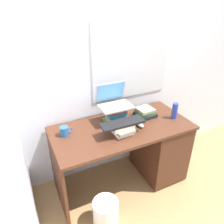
{
  "coord_description": "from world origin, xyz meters",
  "views": [
    {
      "loc": [
        -0.88,
        -1.61,
        1.9
      ],
      "look_at": [
        -0.1,
        0.03,
        0.92
      ],
      "focal_mm": 34.74,
      "sensor_mm": 36.0,
      "label": 1
    }
  ],
  "objects_px": {
    "laptop": "(114,100)",
    "desk": "(151,146)",
    "wastebasket": "(106,213)",
    "water_bottle": "(175,111)",
    "keyboard": "(122,123)",
    "book_stack_tall": "(115,114)",
    "book_stack_side": "(145,113)",
    "computer_mouse": "(140,125)",
    "mug": "(65,131)",
    "book_stack_keyboard_riser": "(123,129)"
  },
  "relations": [
    {
      "from": "desk",
      "to": "computer_mouse",
      "type": "distance_m",
      "value": 0.4
    },
    {
      "from": "keyboard",
      "to": "water_bottle",
      "type": "bearing_deg",
      "value": 2.4
    },
    {
      "from": "book_stack_keyboard_riser",
      "to": "wastebasket",
      "type": "bearing_deg",
      "value": -136.69
    },
    {
      "from": "laptop",
      "to": "computer_mouse",
      "type": "xyz_separation_m",
      "value": [
        0.17,
        -0.25,
        -0.2
      ]
    },
    {
      "from": "mug",
      "to": "book_stack_keyboard_riser",
      "type": "bearing_deg",
      "value": -22.71
    },
    {
      "from": "desk",
      "to": "book_stack_side",
      "type": "height_order",
      "value": "book_stack_side"
    },
    {
      "from": "mug",
      "to": "laptop",
      "type": "bearing_deg",
      "value": 8.44
    },
    {
      "from": "laptop",
      "to": "computer_mouse",
      "type": "relative_size",
      "value": 3.13
    },
    {
      "from": "desk",
      "to": "book_stack_keyboard_riser",
      "type": "height_order",
      "value": "book_stack_keyboard_riser"
    },
    {
      "from": "laptop",
      "to": "water_bottle",
      "type": "relative_size",
      "value": 1.88
    },
    {
      "from": "book_stack_tall",
      "to": "wastebasket",
      "type": "height_order",
      "value": "book_stack_tall"
    },
    {
      "from": "keyboard",
      "to": "computer_mouse",
      "type": "distance_m",
      "value": 0.24
    },
    {
      "from": "desk",
      "to": "mug",
      "type": "bearing_deg",
      "value": 171.79
    },
    {
      "from": "book_stack_side",
      "to": "keyboard",
      "type": "height_order",
      "value": "keyboard"
    },
    {
      "from": "book_stack_tall",
      "to": "wastebasket",
      "type": "xyz_separation_m",
      "value": [
        -0.36,
        -0.54,
        -0.68
      ]
    },
    {
      "from": "keyboard",
      "to": "wastebasket",
      "type": "relative_size",
      "value": 1.54
    },
    {
      "from": "desk",
      "to": "wastebasket",
      "type": "xyz_separation_m",
      "value": [
        -0.73,
        -0.38,
        -0.27
      ]
    },
    {
      "from": "book_stack_side",
      "to": "keyboard",
      "type": "relative_size",
      "value": 0.51
    },
    {
      "from": "book_stack_tall",
      "to": "keyboard",
      "type": "relative_size",
      "value": 0.54
    },
    {
      "from": "book_stack_tall",
      "to": "book_stack_keyboard_riser",
      "type": "distance_m",
      "value": 0.25
    },
    {
      "from": "mug",
      "to": "water_bottle",
      "type": "relative_size",
      "value": 0.68
    },
    {
      "from": "desk",
      "to": "computer_mouse",
      "type": "xyz_separation_m",
      "value": [
        -0.19,
        -0.04,
        0.35
      ]
    },
    {
      "from": "book_stack_tall",
      "to": "mug",
      "type": "height_order",
      "value": "book_stack_tall"
    },
    {
      "from": "desk",
      "to": "mug",
      "type": "height_order",
      "value": "mug"
    },
    {
      "from": "computer_mouse",
      "to": "water_bottle",
      "type": "height_order",
      "value": "water_bottle"
    },
    {
      "from": "book_stack_side",
      "to": "water_bottle",
      "type": "relative_size",
      "value": 1.24
    },
    {
      "from": "water_bottle",
      "to": "keyboard",
      "type": "bearing_deg",
      "value": -177.83
    },
    {
      "from": "book_stack_tall",
      "to": "mug",
      "type": "bearing_deg",
      "value": -176.74
    },
    {
      "from": "laptop",
      "to": "desk",
      "type": "bearing_deg",
      "value": -30.35
    },
    {
      "from": "keyboard",
      "to": "mug",
      "type": "relative_size",
      "value": 3.56
    },
    {
      "from": "book_stack_side",
      "to": "wastebasket",
      "type": "distance_m",
      "value": 1.07
    },
    {
      "from": "desk",
      "to": "wastebasket",
      "type": "bearing_deg",
      "value": -152.55
    },
    {
      "from": "computer_mouse",
      "to": "mug",
      "type": "distance_m",
      "value": 0.74
    },
    {
      "from": "book_stack_tall",
      "to": "book_stack_side",
      "type": "height_order",
      "value": "book_stack_tall"
    },
    {
      "from": "book_stack_side",
      "to": "book_stack_keyboard_riser",
      "type": "bearing_deg",
      "value": -153.1
    },
    {
      "from": "keyboard",
      "to": "computer_mouse",
      "type": "relative_size",
      "value": 4.04
    },
    {
      "from": "computer_mouse",
      "to": "water_bottle",
      "type": "xyz_separation_m",
      "value": [
        0.42,
        -0.01,
        0.07
      ]
    },
    {
      "from": "book_stack_side",
      "to": "mug",
      "type": "bearing_deg",
      "value": 178.8
    },
    {
      "from": "book_stack_keyboard_riser",
      "to": "keyboard",
      "type": "height_order",
      "value": "keyboard"
    },
    {
      "from": "laptop",
      "to": "water_bottle",
      "type": "height_order",
      "value": "laptop"
    },
    {
      "from": "book_stack_side",
      "to": "mug",
      "type": "xyz_separation_m",
      "value": [
        -0.88,
        0.02,
        -0.0
      ]
    },
    {
      "from": "book_stack_tall",
      "to": "mug",
      "type": "relative_size",
      "value": 1.91
    },
    {
      "from": "desk",
      "to": "laptop",
      "type": "height_order",
      "value": "laptop"
    },
    {
      "from": "keyboard",
      "to": "computer_mouse",
      "type": "xyz_separation_m",
      "value": [
        0.22,
        0.04,
        -0.1
      ]
    },
    {
      "from": "book_stack_tall",
      "to": "desk",
      "type": "bearing_deg",
      "value": -23.74
    },
    {
      "from": "book_stack_tall",
      "to": "computer_mouse",
      "type": "xyz_separation_m",
      "value": [
        0.18,
        -0.2,
        -0.06
      ]
    },
    {
      "from": "book_stack_tall",
      "to": "wastebasket",
      "type": "distance_m",
      "value": 0.94
    },
    {
      "from": "book_stack_side",
      "to": "desk",
      "type": "bearing_deg",
      "value": -73.91
    },
    {
      "from": "laptop",
      "to": "wastebasket",
      "type": "distance_m",
      "value": 1.07
    },
    {
      "from": "book_stack_side",
      "to": "computer_mouse",
      "type": "height_order",
      "value": "book_stack_side"
    }
  ]
}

